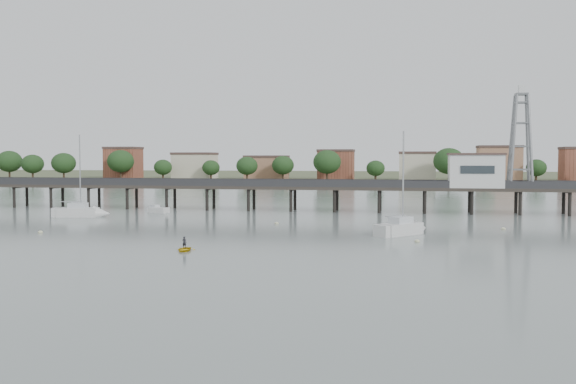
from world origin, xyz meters
name	(u,v)px	position (x,y,z in m)	size (l,w,h in m)	color
ground_plane	(190,281)	(0.00, 0.00, 0.00)	(500.00, 500.00, 0.00)	slate
pier	(314,188)	(0.00, 60.00, 3.79)	(150.00, 5.00, 5.50)	#2D2823
pier_building	(476,170)	(25.00, 60.00, 6.67)	(8.40, 5.40, 5.30)	silver
lattice_tower	(521,141)	(31.50, 60.00, 11.10)	(3.20, 3.20, 15.50)	slate
sailboat_b	(86,212)	(-31.26, 44.02, 0.65)	(7.79, 3.29, 12.54)	silver
sailboat_c	(407,228)	(14.69, 30.74, 0.65)	(6.24, 6.96, 12.09)	silver
white_tender	(158,210)	(-23.78, 52.96, 0.41)	(3.72, 2.56, 1.34)	silver
yellow_dinghy	(184,251)	(-5.35, 13.75, 0.00)	(1.71, 0.50, 2.40)	gold
dinghy_occupant	(184,251)	(-5.35, 13.75, 0.00)	(0.40, 1.09, 0.26)	black
mooring_buoys	(289,231)	(1.28, 30.73, 0.08)	(80.68, 15.52, 0.39)	beige
far_shore	(374,176)	(0.36, 239.58, 0.95)	(500.00, 170.00, 10.40)	#475133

